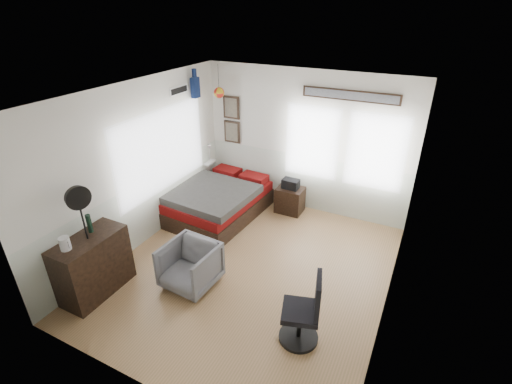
# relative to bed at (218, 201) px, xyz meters

# --- Properties ---
(ground_plane) EXTENTS (4.00, 4.50, 0.01)m
(ground_plane) POSITION_rel_bed_xyz_m (1.30, -1.19, -0.31)
(ground_plane) COLOR #997448
(room_shell) EXTENTS (4.02, 4.52, 2.71)m
(room_shell) POSITION_rel_bed_xyz_m (1.22, -1.01, 1.31)
(room_shell) COLOR silver
(room_shell) RESTS_ON ground_plane
(wall_decor) EXTENTS (3.55, 1.32, 1.44)m
(wall_decor) POSITION_rel_bed_xyz_m (0.20, 0.76, 1.80)
(wall_decor) COLOR black
(wall_decor) RESTS_ON room_shell
(bed) EXTENTS (1.52, 2.04, 0.62)m
(bed) POSITION_rel_bed_xyz_m (0.00, 0.00, 0.00)
(bed) COLOR black
(bed) RESTS_ON ground_plane
(dresser) EXTENTS (0.48, 1.00, 0.90)m
(dresser) POSITION_rel_bed_xyz_m (-0.44, -2.58, 0.15)
(dresser) COLOR black
(dresser) RESTS_ON ground_plane
(armchair) EXTENTS (0.76, 0.78, 0.67)m
(armchair) POSITION_rel_bed_xyz_m (0.68, -1.88, 0.03)
(armchair) COLOR slate
(armchair) RESTS_ON ground_plane
(nightstand) EXTENTS (0.51, 0.41, 0.51)m
(nightstand) POSITION_rel_bed_xyz_m (1.17, 0.75, -0.05)
(nightstand) COLOR black
(nightstand) RESTS_ON ground_plane
(task_chair) EXTENTS (0.53, 0.53, 0.97)m
(task_chair) POSITION_rel_bed_xyz_m (2.49, -2.09, 0.09)
(task_chair) COLOR black
(task_chair) RESTS_ON ground_plane
(kettle) EXTENTS (0.16, 0.13, 0.18)m
(kettle) POSITION_rel_bed_xyz_m (-0.47, -2.87, 0.69)
(kettle) COLOR silver
(kettle) RESTS_ON dresser
(bottle) EXTENTS (0.07, 0.07, 0.27)m
(bottle) POSITION_rel_bed_xyz_m (-0.51, -2.44, 0.73)
(bottle) COLOR black
(bottle) RESTS_ON dresser
(stand_fan) EXTENTS (0.17, 0.31, 0.79)m
(stand_fan) POSITION_rel_bed_xyz_m (-0.42, -2.57, 1.21)
(stand_fan) COLOR black
(stand_fan) RESTS_ON dresser
(black_bag) EXTENTS (0.32, 0.22, 0.19)m
(black_bag) POSITION_rel_bed_xyz_m (1.17, 0.75, 0.30)
(black_bag) COLOR black
(black_bag) RESTS_ON nightstand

